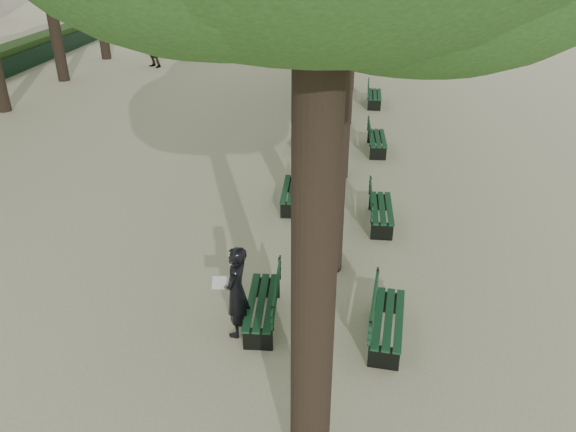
# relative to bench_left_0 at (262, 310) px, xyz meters

# --- Properties ---
(ground) EXTENTS (120.00, 120.00, 0.00)m
(ground) POSITION_rel_bench_left_0_xyz_m (-0.37, -0.99, -0.27)
(ground) COLOR #B7B28B
(ground) RESTS_ON ground
(bench_left_0) EXTENTS (0.67, 1.83, 0.92)m
(bench_left_0) POSITION_rel_bench_left_0_xyz_m (0.00, 0.00, 0.00)
(bench_left_0) COLOR black
(bench_left_0) RESTS_ON ground
(bench_left_1) EXTENTS (0.64, 1.82, 0.92)m
(bench_left_1) POSITION_rel_bench_left_0_xyz_m (0.00, 4.98, 0.00)
(bench_left_1) COLOR black
(bench_left_1) RESTS_ON ground
(bench_left_2) EXTENTS (0.80, 1.86, 0.92)m
(bench_left_2) POSITION_rel_bench_left_0_xyz_m (-0.00, 9.42, 0.00)
(bench_left_2) COLOR black
(bench_left_2) RESTS_ON ground
(bench_left_3) EXTENTS (0.63, 1.82, 0.92)m
(bench_left_3) POSITION_rel_bench_left_0_xyz_m (0.00, 14.26, 0.00)
(bench_left_3) COLOR black
(bench_left_3) RESTS_ON ground
(bench_right_0) EXTENTS (0.74, 1.85, 0.92)m
(bench_right_0) POSITION_rel_bench_left_0_xyz_m (2.27, -0.21, 0.00)
(bench_right_0) COLOR black
(bench_right_0) RESTS_ON ground
(bench_right_1) EXTENTS (0.61, 1.81, 0.92)m
(bench_right_1) POSITION_rel_bench_left_0_xyz_m (2.27, 4.15, 0.00)
(bench_right_1) COLOR black
(bench_right_1) RESTS_ON ground
(bench_right_2) EXTENTS (0.64, 1.82, 0.92)m
(bench_right_2) POSITION_rel_bench_left_0_xyz_m (2.27, 9.26, 0.00)
(bench_right_2) COLOR black
(bench_right_2) RESTS_ON ground
(bench_right_3) EXTENTS (0.58, 1.80, 0.92)m
(bench_right_3) POSITION_rel_bench_left_0_xyz_m (2.27, 14.61, 0.00)
(bench_right_3) COLOR black
(bench_right_3) RESTS_ON ground
(man_with_map) EXTENTS (0.66, 0.75, 1.76)m
(man_with_map) POSITION_rel_bench_left_0_xyz_m (-0.39, -0.34, 0.61)
(man_with_map) COLOR black
(man_with_map) RESTS_ON ground
(pedestrian_d) EXTENTS (0.92, 0.57, 1.75)m
(pedestrian_d) POSITION_rel_bench_left_0_xyz_m (-2.61, 25.82, 0.60)
(pedestrian_d) COLOR #262628
(pedestrian_d) RESTS_ON ground
(pedestrian_c) EXTENTS (0.96, 0.47, 1.57)m
(pedestrian_c) POSITION_rel_bench_left_0_xyz_m (8.51, 23.82, 0.51)
(pedestrian_c) COLOR #262628
(pedestrian_c) RESTS_ON ground
(pedestrian_b) EXTENTS (0.39, 1.04, 1.58)m
(pedestrian_b) POSITION_rel_bench_left_0_xyz_m (2.66, 25.74, 0.52)
(pedestrian_b) COLOR #262628
(pedestrian_b) RESTS_ON ground
(pedestrian_a) EXTENTS (0.39, 0.85, 1.72)m
(pedestrian_a) POSITION_rel_bench_left_0_xyz_m (-7.95, 22.20, 0.59)
(pedestrian_a) COLOR #262628
(pedestrian_a) RESTS_ON ground
(pedestrian_e) EXTENTS (1.66, 1.27, 1.87)m
(pedestrian_e) POSITION_rel_bench_left_0_xyz_m (-9.02, 20.39, 0.67)
(pedestrian_e) COLOR #262628
(pedestrian_e) RESTS_ON ground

